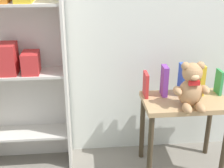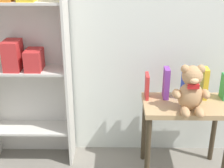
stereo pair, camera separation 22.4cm
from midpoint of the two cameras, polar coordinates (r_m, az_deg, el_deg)
The scene contains 9 objects.
wall_back at distance 2.42m, azimuth 5.79°, elevation 14.67°, with size 4.80×0.06×2.50m.
bookshelf_side at distance 2.40m, azimuth -18.93°, elevation 3.99°, with size 0.65×0.25×1.56m.
display_table at distance 2.38m, azimuth 10.41°, elevation -5.23°, with size 0.62×0.37×0.59m.
teddy_bear at distance 2.17m, azimuth 11.50°, elevation -0.60°, with size 0.25×0.23×0.33m.
book_standing_red at distance 2.32m, azimuth 3.46°, elevation -0.15°, with size 0.02×0.12×0.18m, color red.
book_standing_purple at distance 2.33m, azimuth 6.87°, elevation 0.52°, with size 0.04×0.10×0.23m, color purple.
book_standing_blue at distance 2.37m, azimuth 10.15°, elevation 0.77°, with size 0.04×0.11×0.24m, color #2D51B7.
book_standing_yellow at distance 2.40m, azimuth 13.41°, elevation 0.75°, with size 0.04×0.10×0.23m, color gold.
book_standing_green at distance 2.45m, azimuth 16.53°, elevation 0.29°, with size 0.02×0.10×0.19m, color #33934C.
Camera 1 is at (-0.57, -0.89, 1.59)m, focal length 50.00 mm.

